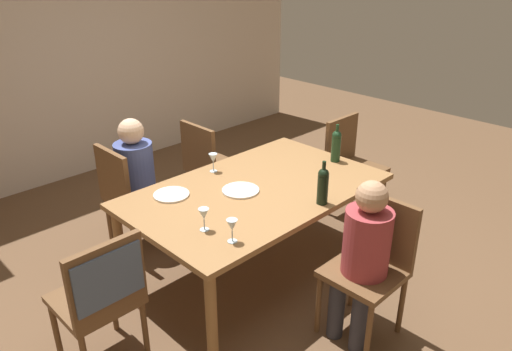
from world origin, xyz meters
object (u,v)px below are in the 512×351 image
Objects in this scene: wine_bottle_tall_green at (323,185)px; dinner_plate_guest_left at (241,190)px; chair_near at (372,258)px; chair_far_left at (128,192)px; person_woman_host at (364,251)px; chair_right_end at (350,160)px; dining_table at (256,196)px; person_man_bearded at (139,174)px; wine_glass_near_right at (204,215)px; chair_far_right at (209,163)px; wine_bottle_dark_red at (336,145)px; wine_glass_near_left at (213,159)px; chair_left_end at (103,290)px; dinner_plate_host at (171,195)px; wine_glass_centre at (232,226)px.

dinner_plate_guest_left is (-0.27, 0.53, -0.13)m from wine_bottle_tall_green.
chair_far_left is at bearing 17.29° from chair_near.
person_woman_host reaches higher than chair_far_left.
dining_table is at bearing 3.79° from chair_right_end.
person_man_bearded is at bearing 90.00° from chair_far_left.
person_man_bearded reaches higher than wine_glass_near_right.
chair_far_right is 1.00× the size of chair_right_end.
person_man_bearded is 7.57× the size of wine_glass_near_right.
wine_glass_near_right is (-1.46, -0.10, -0.03)m from wine_bottle_dark_red.
person_woman_host is at bearing -10.64° from chair_far_right.
chair_far_left and chair_far_right have the same top height.
wine_bottle_tall_green reaches higher than chair_far_left.
chair_near is 3.42× the size of dinner_plate_guest_left.
wine_glass_near_left is at bearing -14.89° from chair_right_end.
chair_right_end is at bearing 3.79° from dining_table.
dining_table is 2.03× the size of chair_left_end.
person_man_bearded reaches higher than dinner_plate_host.
dinner_plate_guest_left is (0.40, -0.29, 0.00)m from dinner_plate_host.
wine_glass_near_left is 1.00× the size of wine_glass_centre.
wine_bottle_dark_red is (-0.50, -0.19, 0.33)m from chair_right_end.
wine_glass_near_right is 0.59× the size of dinner_plate_host.
wine_glass_near_right is at bearing -103.96° from dinner_plate_host.
person_man_bearded is 0.64m from dinner_plate_host.
wine_glass_centre is (0.71, -0.29, 0.24)m from chair_left_end.
person_woman_host reaches higher than wine_bottle_dark_red.
chair_left_end is 6.17× the size of wine_glass_near_right.
dining_table is 1.03m from person_man_bearded.
chair_near is 2.92× the size of wine_bottle_dark_red.
wine_glass_near_right is at bearing -12.13° from person_man_bearded.
person_man_bearded reaches higher than chair_right_end.
dinner_plate_guest_left is at bearing 117.14° from wine_bottle_tall_green.
chair_far_left is 2.95× the size of wine_bottle_tall_green.
dining_table is 6.01× the size of wine_bottle_tall_green.
chair_near and chair_right_end have the same top height.
wine_glass_near_left is (-0.36, -0.51, 0.30)m from chair_far_right.
chair_near reaches higher than wine_glass_centre.
chair_left_end is 0.72m from wine_glass_near_right.
chair_near is 1.98m from person_man_bearded.
person_man_bearded reaches higher than wine_bottle_tall_green.
person_woman_host is at bearing 10.94° from person_man_bearded.
wine_bottle_tall_green is 0.99× the size of wine_bottle_dark_red.
chair_left_end is 2.15m from wine_bottle_dark_red.
wine_bottle_dark_red is at bearing 49.05° from person_man_bearded.
chair_right_end is 2.01m from wine_glass_centre.
chair_near is at bearing 40.35° from chair_right_end.
wine_glass_centre is (-0.70, 0.54, 0.30)m from chair_near.
wine_bottle_tall_green is (-1.16, -0.57, 0.33)m from chair_right_end.
chair_far_left is at bearing 83.33° from wine_glass_near_right.
chair_far_left reaches higher than wine_glass_near_right.
dining_table is 1.09m from chair_far_left.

